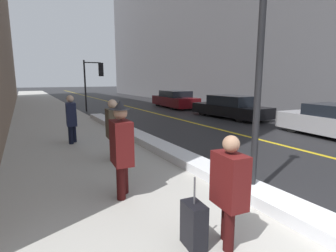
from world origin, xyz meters
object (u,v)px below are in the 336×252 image
at_px(rolling_suitcase, 194,225).
at_px(traffic_light_near, 95,75).
at_px(pedestrian_in_glasses, 229,186).
at_px(parked_car_black, 230,107).
at_px(parked_car_maroon, 175,99).
at_px(pedestrian_nearside, 71,117).
at_px(pedestrian_trailing, 113,127).
at_px(lamp_post, 261,31).
at_px(pedestrian_in_fedora, 121,146).

bearing_deg(rolling_suitcase, traffic_light_near, 175.39).
bearing_deg(rolling_suitcase, pedestrian_in_glasses, 71.77).
height_order(pedestrian_in_glasses, parked_car_black, pedestrian_in_glasses).
bearing_deg(parked_car_maroon, pedestrian_in_glasses, 155.74).
bearing_deg(pedestrian_nearside, parked_car_maroon, 138.17).
xyz_separation_m(pedestrian_trailing, pedestrian_nearside, (-0.66, 2.52, -0.00)).
bearing_deg(traffic_light_near, pedestrian_trailing, -100.12).
height_order(lamp_post, traffic_light_near, lamp_post).
bearing_deg(pedestrian_in_fedora, traffic_light_near, 172.93).
relative_size(pedestrian_nearside, rolling_suitcase, 1.71).
height_order(pedestrian_nearside, parked_car_maroon, pedestrian_nearside).
distance_m(pedestrian_trailing, pedestrian_nearside, 2.60).
xyz_separation_m(lamp_post, pedestrian_in_glasses, (-1.44, -0.94, -2.13)).
relative_size(pedestrian_in_fedora, pedestrian_trailing, 1.09).
bearing_deg(parked_car_black, parked_car_maroon, -3.15).
distance_m(traffic_light_near, pedestrian_in_glasses, 16.14).
bearing_deg(parked_car_black, traffic_light_near, 36.77).
xyz_separation_m(traffic_light_near, parked_car_black, (5.80, -7.03, -1.87)).
bearing_deg(parked_car_maroon, rolling_suitcase, 154.28).
relative_size(pedestrian_in_fedora, parked_car_black, 0.36).
distance_m(pedestrian_in_fedora, pedestrian_trailing, 2.30).
bearing_deg(parked_car_black, rolling_suitcase, 133.04).
distance_m(traffic_light_near, pedestrian_trailing, 11.95).
distance_m(pedestrian_in_glasses, parked_car_black, 11.97).
xyz_separation_m(pedestrian_nearside, parked_car_maroon, (8.91, 8.37, -0.29)).
height_order(pedestrian_in_fedora, rolling_suitcase, pedestrian_in_fedora).
height_order(pedestrian_in_fedora, parked_car_maroon, pedestrian_in_fedora).
bearing_deg(parked_car_black, pedestrian_trailing, 116.37).
distance_m(lamp_post, traffic_light_near, 14.98).
xyz_separation_m(pedestrian_in_fedora, rolling_suitcase, (0.30, -1.88, -0.66)).
bearing_deg(lamp_post, pedestrian_in_glasses, -146.88).
height_order(traffic_light_near, pedestrian_nearside, traffic_light_near).
distance_m(traffic_light_near, parked_car_black, 9.31).
relative_size(traffic_light_near, pedestrian_trailing, 2.09).
bearing_deg(rolling_suitcase, pedestrian_in_fedora, -166.01).
relative_size(pedestrian_in_glasses, pedestrian_in_fedora, 0.83).
bearing_deg(pedestrian_nearside, lamp_post, 26.05).
relative_size(traffic_light_near, pedestrian_in_glasses, 2.32).
bearing_deg(pedestrian_in_fedora, lamp_post, 67.58).
bearing_deg(pedestrian_trailing, traffic_light_near, 173.24).
height_order(pedestrian_nearside, parked_car_black, pedestrian_nearside).
xyz_separation_m(lamp_post, traffic_light_near, (0.80, 14.95, -0.49)).
bearing_deg(pedestrian_in_glasses, traffic_light_near, 176.93).
bearing_deg(pedestrian_nearside, rolling_suitcase, 8.53).
xyz_separation_m(pedestrian_nearside, parked_car_black, (8.87, 2.05, -0.32)).
xyz_separation_m(lamp_post, pedestrian_in_fedora, (-2.15, 1.11, -1.98)).
xyz_separation_m(pedestrian_in_fedora, pedestrian_trailing, (0.54, 2.24, -0.06)).
height_order(pedestrian_in_fedora, pedestrian_trailing, pedestrian_in_fedora).
distance_m(pedestrian_in_fedora, pedestrian_nearside, 4.76).
xyz_separation_m(pedestrian_trailing, parked_car_maroon, (8.25, 10.89, -0.29)).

